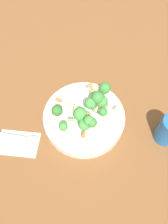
{
  "coord_description": "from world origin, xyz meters",
  "views": [
    {
      "loc": [
        0.33,
        -0.18,
        0.73
      ],
      "look_at": [
        0.0,
        0.0,
        0.07
      ],
      "focal_mm": 35.0,
      "sensor_mm": 36.0,
      "label": 1
    }
  ],
  "objects": [
    {
      "name": "napkin",
      "position": [
        -0.03,
        -0.25,
        0.0
      ],
      "size": [
        0.16,
        0.17,
        0.01
      ],
      "color": "beige",
      "rests_on": "ground_plane"
    },
    {
      "name": "bowl",
      "position": [
        0.0,
        0.0,
        0.03
      ],
      "size": [
        0.3,
        0.3,
        0.05
      ],
      "color": "white",
      "rests_on": "ground_plane"
    },
    {
      "name": "ground_plane",
      "position": [
        0.0,
        0.0,
        0.0
      ],
      "size": [
        3.0,
        3.0,
        0.0
      ],
      "primitive_type": "plane",
      "color": "brown"
    },
    {
      "name": "pasta_salad",
      "position": [
        0.01,
        0.01,
        0.1
      ],
      "size": [
        0.19,
        0.23,
        0.09
      ],
      "color": "#8CB766",
      "rests_on": "bowl"
    },
    {
      "name": "spoon",
      "position": [
        -0.04,
        -0.22,
        0.01
      ],
      "size": [
        0.11,
        0.14,
        0.01
      ],
      "rotation": [
        0.0,
        0.0,
        7.18
      ],
      "color": "silver",
      "rests_on": "napkin"
    }
  ]
}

